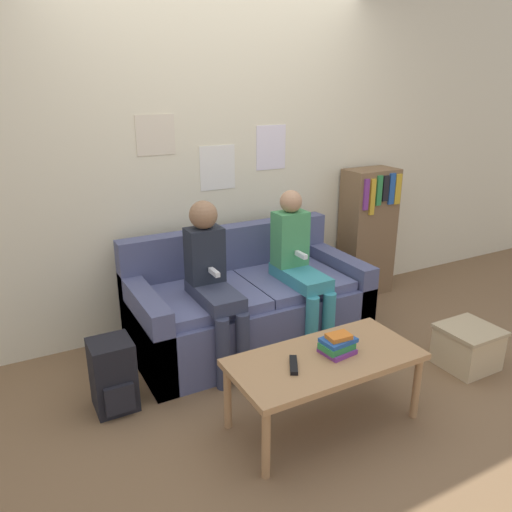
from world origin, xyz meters
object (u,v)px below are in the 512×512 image
at_px(person_left, 213,278).
at_px(bookshelf, 367,232).
at_px(tv_remote, 294,365).
at_px(coffee_table, 325,364).
at_px(couch, 247,306).
at_px(backpack, 113,376).
at_px(person_right, 299,263).
at_px(storage_box, 468,347).

height_order(person_left, bookshelf, bookshelf).
height_order(person_left, tv_remote, person_left).
distance_m(coffee_table, bookshelf, 2.01).
relative_size(couch, bookshelf, 1.49).
xyz_separation_m(coffee_table, backpack, (-1.01, 0.70, -0.16)).
bearing_deg(backpack, person_right, 6.65).
bearing_deg(person_right, backpack, -173.35).
relative_size(coffee_table, person_left, 0.95).
relative_size(person_left, backpack, 2.57).
distance_m(person_right, backpack, 1.46).
height_order(coffee_table, bookshelf, bookshelf).
distance_m(tv_remote, storage_box, 1.46).
distance_m(tv_remote, backpack, 1.09).
bearing_deg(tv_remote, coffee_table, 31.59).
distance_m(person_right, bookshelf, 1.18).
relative_size(couch, tv_remote, 10.14).
xyz_separation_m(coffee_table, person_right, (0.38, 0.86, 0.25)).
xyz_separation_m(coffee_table, person_left, (-0.29, 0.87, 0.26)).
bearing_deg(couch, storage_box, -41.88).
bearing_deg(couch, coffee_table, -93.54).
bearing_deg(person_right, bookshelf, 25.64).
bearing_deg(backpack, couch, 18.23).
height_order(coffee_table, person_right, person_right).
xyz_separation_m(person_right, storage_box, (0.83, -0.84, -0.48)).
bearing_deg(couch, person_right, -30.99).
bearing_deg(person_left, bookshelf, 16.29).
distance_m(person_left, backpack, 0.86).
distance_m(coffee_table, person_right, 0.98).
bearing_deg(coffee_table, couch, 86.46).
relative_size(person_left, storage_box, 3.11).
height_order(person_right, bookshelf, bookshelf).
xyz_separation_m(storage_box, backpack, (-2.23, 0.68, 0.07)).
height_order(coffee_table, backpack, backpack).
relative_size(person_right, backpack, 2.58).
xyz_separation_m(couch, coffee_table, (-0.07, -1.06, 0.10)).
distance_m(couch, person_right, 0.51).
bearing_deg(backpack, coffee_table, -34.80).
relative_size(tv_remote, backpack, 0.38).
xyz_separation_m(person_left, bookshelf, (1.74, 0.51, -0.07)).
bearing_deg(storage_box, couch, 138.12).
bearing_deg(person_right, person_left, 179.63).
height_order(person_left, person_right, person_right).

